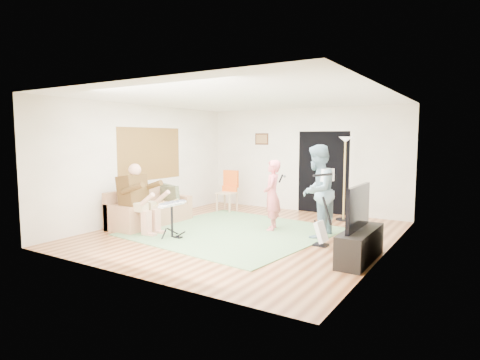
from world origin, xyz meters
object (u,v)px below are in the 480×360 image
Objects in this scene: drum_kit at (172,222)px; dining_chair at (228,197)px; singer at (272,195)px; tv_cabinet at (360,245)px; guitarist at (317,191)px; torchiere_lamp at (345,163)px; sofa at (148,212)px; television at (358,207)px; guitar_spare at (322,232)px.

drum_kit is 3.04m from dining_chair.
singer reaches higher than tv_cabinet.
dining_chair is at bearing 102.87° from drum_kit.
torchiere_lamp is at bearing 179.93° from guitarist.
tv_cabinet is at bearing -67.84° from torchiere_lamp.
sofa is 1.09× the size of guitarist.
tv_cabinet is 1.27× the size of television.
torchiere_lamp is (2.30, 3.41, 1.03)m from drum_kit.
television is (4.13, -2.50, 0.47)m from dining_chair.
television is at bearing 39.48° from singer.
torchiere_lamp is 3.37m from tv_cabinet.
guitarist is 2.00× the size of guitar_spare.
singer is at bearing -94.22° from guitarist.
television is (-0.05, 0.00, 0.60)m from tv_cabinet.
torchiere_lamp is 3.21m from television.
drum_kit is at bearing -160.06° from guitar_spare.
singer is 0.75× the size of torchiere_lamp.
guitarist is (3.63, 0.92, 0.64)m from sofa.
sofa reaches higher than tv_cabinet.
drum_kit is 0.40× the size of guitarist.
torchiere_lamp is 1.78× the size of television.
torchiere_lamp is (-0.05, 1.85, 0.44)m from guitarist.
torchiere_lamp reaches higher than dining_chair.
sofa is 1.33× the size of singer.
sofa is at bearing -77.31° from guitarist.
television is (1.15, -2.95, -0.49)m from torchiere_lamp.
drum_kit is 0.51× the size of tv_cabinet.
tv_cabinet is (1.20, -2.95, -1.09)m from torchiere_lamp.
tv_cabinet is at bearing 7.48° from drum_kit.
television reaches higher than dining_chair.
drum_kit is at bearing -57.71° from guitarist.
singer is at bearing -36.53° from dining_chair.
tv_cabinet is at bearing 0.00° from television.
guitarist reaches higher than sofa.
sofa is at bearing -142.37° from torchiere_lamp.
sofa is at bearing -91.68° from singer.
sofa is 1.40× the size of tv_cabinet.
television is at bearing -2.30° from sofa.
guitarist is at bearing 14.17° from sofa.
guitarist is at bearing 136.27° from tv_cabinet.
guitar_spare is at bearing -81.29° from torchiere_lamp.
guitarist is 1.29× the size of tv_cabinet.
guitarist reaches higher than singer.
tv_cabinet is (3.50, 0.46, -0.06)m from drum_kit.
guitar_spare is 0.97m from tv_cabinet.
tv_cabinet is at bearing -31.60° from guitar_spare.
dining_chair is 4.87m from tv_cabinet.
tv_cabinet is 0.60m from television.
drum_kit is 2.84m from guitar_spare.
guitarist reaches higher than television.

